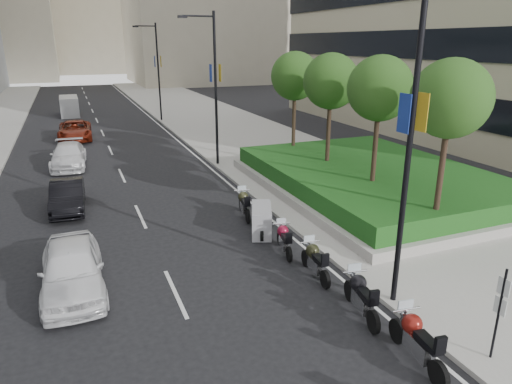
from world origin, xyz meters
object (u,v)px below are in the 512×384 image
motorcycle_1 (417,340)px  parking_sign (499,310)px  car_b (68,196)px  car_c (68,156)px  lamp_post_2 (156,67)px  motorcycle_4 (284,239)px  lamp_post_1 (213,82)px  motorcycle_5 (261,220)px  motorcycle_6 (244,204)px  car_d (75,130)px  delivery_van (69,107)px  car_a (72,268)px  lamp_post_0 (406,134)px  motorcycle_2 (361,296)px  motorcycle_3 (315,261)px

motorcycle_1 → parking_sign: bearing=-106.3°
car_b → car_c: car_c is taller
lamp_post_2 → motorcycle_4: lamp_post_2 is taller
lamp_post_1 → motorcycle_5: bearing=-97.5°
motorcycle_6 → car_d: 21.56m
lamp_post_2 → motorcycle_4: 31.03m
lamp_post_2 → car_b: (-8.54, -22.95, -4.40)m
car_d → delivery_van: (-0.17, 13.22, 0.17)m
car_a → car_b: (-0.05, 7.75, -0.10)m
lamp_post_2 → car_c: (-8.40, -14.78, -4.36)m
parking_sign → delivery_van: parking_sign is taller
car_a → lamp_post_0: bearing=-26.6°
motorcycle_5 → car_d: (-6.38, 22.64, 0.17)m
car_a → delivery_van: (0.52, 37.80, 0.13)m
motorcycle_1 → motorcycle_2: (-0.06, 2.19, -0.02)m
motorcycle_2 → delivery_van: size_ratio=0.48×
lamp_post_0 → lamp_post_1: (0.00, 17.00, 0.00)m
motorcycle_4 → car_c: size_ratio=0.40×
motorcycle_2 → motorcycle_4: bearing=14.3°
parking_sign → delivery_van: 45.92m
motorcycle_2 → car_a: bearing=70.3°
lamp_post_1 → parking_sign: 20.33m
lamp_post_1 → motorcycle_3: lamp_post_1 is taller
lamp_post_0 → car_d: 30.22m
car_a → motorcycle_1: bearing=-41.1°
lamp_post_0 → motorcycle_5: bearing=102.8°
car_c → motorcycle_3: bearing=-64.1°
motorcycle_6 → car_d: car_d is taller
parking_sign → motorcycle_1: (-1.66, 0.71, -0.84)m
car_b → car_d: (0.74, 16.83, 0.07)m
motorcycle_4 → motorcycle_1: bearing=-165.7°
lamp_post_1 → car_b: (-8.54, -4.95, -4.40)m
lamp_post_1 → delivery_van: 26.66m
car_a → car_b: bearing=90.6°
motorcycle_5 → car_b: car_b is taller
delivery_van → lamp_post_1: bearing=-72.6°
motorcycle_4 → car_a: bearing=101.8°
parking_sign → motorcycle_4: parking_sign is taller
car_d → motorcycle_4: bearing=-73.0°
lamp_post_1 → motorcycle_3: (-1.16, -14.66, -4.51)m
motorcycle_1 → motorcycle_5: motorcycle_1 is taller
lamp_post_0 → car_b: (-8.54, 12.05, -4.40)m
car_a → car_b: 7.75m
lamp_post_1 → lamp_post_2: same height
motorcycle_2 → car_b: size_ratio=0.55×
motorcycle_2 → car_d: size_ratio=0.42×
motorcycle_2 → car_b: bearing=42.6°
motorcycle_1 → motorcycle_2: size_ratio=1.04×
lamp_post_2 → motorcycle_4: bearing=-92.5°
motorcycle_5 → car_d: bearing=37.4°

